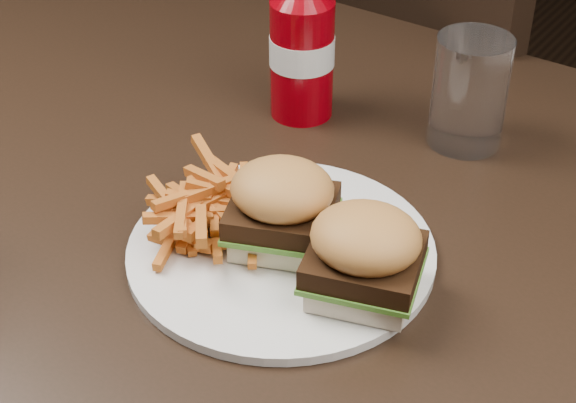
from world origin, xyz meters
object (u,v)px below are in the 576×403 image
Objects in this scene: chair_far at (493,148)px; ketchup_bottle at (302,62)px; tumbler at (469,93)px; plate at (281,250)px; dining_table at (257,198)px.

ketchup_bottle reaches higher than chair_far.
chair_far is at bearing 106.41° from tumbler.
ketchup_bottle is 1.13× the size of tumbler.
ketchup_bottle is (-0.12, 0.21, 0.06)m from plate.
tumbler is at bearing 54.47° from dining_table.
tumbler reaches higher than dining_table.
plate is at bearing -42.55° from dining_table.
chair_far is (-0.02, 0.67, -0.30)m from dining_table.
plate reaches higher than chair_far.
dining_table is at bearing 116.25° from chair_far.
tumbler is at bearing 131.18° from chair_far.
plate is (0.08, -0.08, 0.03)m from dining_table.
tumbler is (0.13, 0.18, 0.08)m from dining_table.
dining_table is 0.23m from tumbler.
ketchup_bottle reaches higher than plate.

